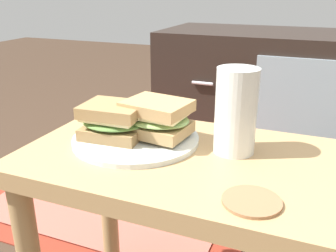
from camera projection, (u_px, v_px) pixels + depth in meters
side_table at (176, 196)px, 0.71m from camera, size 0.56×0.36×0.46m
tv_cabinet at (280, 104)px, 1.53m from camera, size 0.96×0.46×0.58m
area_rug at (120, 193)px, 1.42m from camera, size 1.00×0.78×0.01m
plate at (136, 139)px, 0.73m from camera, size 0.25×0.25×0.01m
sandwich_front at (114, 121)px, 0.72m from camera, size 0.13×0.11×0.07m
sandwich_back at (157, 118)px, 0.72m from camera, size 0.14×0.12×0.07m
beer_glass at (236, 112)px, 0.66m from camera, size 0.08×0.08×0.16m
coaster at (252, 201)px, 0.52m from camera, size 0.08×0.08×0.01m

